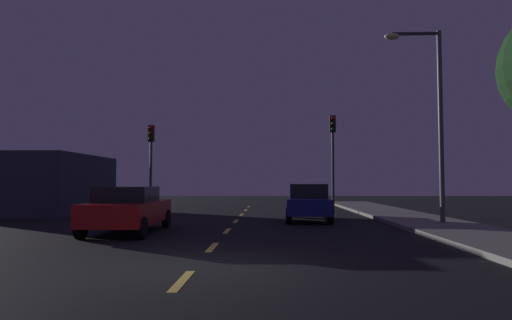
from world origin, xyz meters
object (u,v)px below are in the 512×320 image
traffic_signal_left (151,151)px  traffic_signal_right (333,145)px  street_lamp_right (431,107)px  car_adjacent_lane (128,209)px  car_stopped_ahead (309,202)px

traffic_signal_left → traffic_signal_right: (9.87, 0.00, 0.31)m
traffic_signal_right → street_lamp_right: bearing=-70.1°
street_lamp_right → traffic_signal_right: bearing=109.9°
traffic_signal_left → car_adjacent_lane: 10.22m
traffic_signal_left → street_lamp_right: size_ratio=0.65×
car_stopped_ahead → car_adjacent_lane: 7.87m
traffic_signal_right → car_stopped_ahead: size_ratio=1.15×
car_adjacent_lane → street_lamp_right: bearing=12.7°
traffic_signal_left → car_stopped_ahead: bearing=-31.0°
car_adjacent_lane → street_lamp_right: 11.48m
car_stopped_ahead → street_lamp_right: 6.19m
car_stopped_ahead → street_lamp_right: street_lamp_right is taller
car_stopped_ahead → car_adjacent_lane: bearing=-142.2°
traffic_signal_left → street_lamp_right: (12.52, -7.31, 1.08)m
traffic_signal_left → traffic_signal_right: bearing=0.0°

